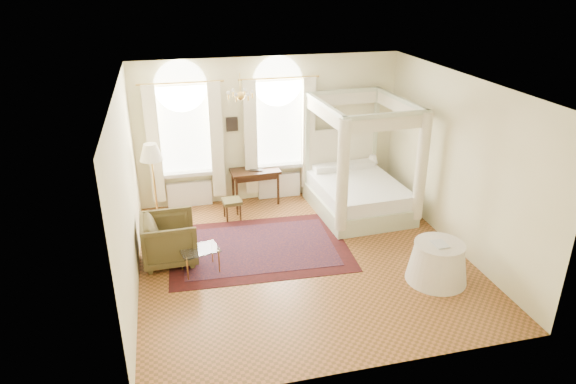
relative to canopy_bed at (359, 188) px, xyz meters
name	(u,v)px	position (x,y,z in m)	size (l,w,h in m)	color
ground	(303,259)	(-1.73, -1.71, -0.58)	(6.00, 6.00, 0.00)	#9B572D
room_walls	(305,160)	(-1.73, -1.71, 1.40)	(6.00, 6.00, 6.00)	#FFF4C2
window_left	(186,145)	(-3.63, 1.16, 0.91)	(1.62, 0.27, 3.29)	white
window_right	(279,138)	(-1.53, 1.16, 0.91)	(1.62, 0.27, 3.29)	white
chandelier	(240,95)	(-2.63, -0.51, 2.33)	(0.51, 0.45, 0.50)	gold
wall_pictures	(273,120)	(-1.65, 1.26, 1.31)	(2.54, 0.03, 0.39)	black
canopy_bed	(359,188)	(0.00, 0.00, 0.00)	(2.04, 2.45, 2.53)	beige
nightstand	(374,180)	(0.80, 0.99, -0.30)	(0.39, 0.35, 0.55)	#32190D
nightstand_lamp	(372,160)	(0.73, 1.03, 0.22)	(0.26, 0.26, 0.37)	gold
writing_desk	(255,175)	(-2.14, 0.99, 0.13)	(1.12, 0.62, 0.82)	#32190D
laptop	(256,170)	(-2.12, 0.98, 0.26)	(0.30, 0.19, 0.02)	black
stool	(232,203)	(-2.79, 0.31, -0.20)	(0.42, 0.42, 0.45)	#49401F
armchair	(170,239)	(-4.15, -1.18, -0.13)	(0.96, 0.99, 0.90)	#443A1D
coffee_table	(200,251)	(-3.65, -1.68, -0.17)	(0.75, 0.60, 0.46)	silver
floor_lamp	(151,157)	(-4.36, 0.36, 0.98)	(0.47, 0.47, 1.82)	gold
oriental_rug	(259,247)	(-2.47, -1.09, -0.57)	(3.55, 2.63, 0.01)	#420F0F
side_table	(438,262)	(0.34, -2.94, -0.22)	(1.06, 1.06, 0.72)	white
book	(434,245)	(0.20, -2.98, 0.16)	(0.22, 0.30, 0.03)	black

